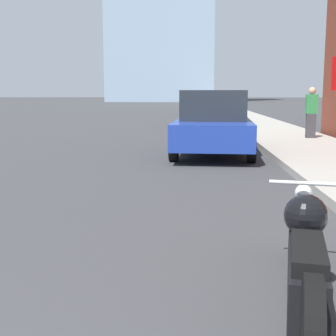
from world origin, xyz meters
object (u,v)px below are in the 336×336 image
Objects in this scene: motorcycle at (305,256)px; parked_car_blue at (214,123)px; parked_car_black at (204,103)px; pedestrian at (311,112)px; parked_car_yellow at (200,102)px; parked_car_green at (208,108)px.

parked_car_blue reaches higher than motorcycle.
pedestrian is at bearing -83.25° from parked_car_black.
parked_car_yellow is 30.51m from pedestrian.
parked_car_yellow is (0.14, 33.57, -0.02)m from parked_car_blue.
motorcycle is at bearing -94.56° from parked_car_green.
parked_car_blue is 12.00m from parked_car_green.
parked_car_green is 2.81× the size of pedestrian.
parked_car_yellow is (-0.14, 10.09, -0.05)m from parked_car_black.
pedestrian reaches higher than parked_car_green.
motorcycle is 8.92m from parked_car_blue.
parked_car_green is at bearing 101.75° from motorcycle.
motorcycle is at bearing -103.86° from pedestrian.
parked_car_blue is at bearing 103.43° from motorcycle.
parked_car_yellow is (-0.06, 21.57, -0.06)m from parked_car_green.
parked_car_yellow is at bearing 89.10° from parked_car_black.
parked_car_black is at bearing 98.46° from pedestrian.
parked_car_yellow is at bearing 101.70° from motorcycle.
parked_car_blue is at bearing -95.80° from parked_car_green.
motorcycle is 0.58× the size of parked_car_blue.
pedestrian is (3.01, -20.25, 0.14)m from parked_car_black.
parked_car_black reaches higher than motorcycle.
pedestrian is (2.99, 12.13, 0.58)m from motorcycle.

